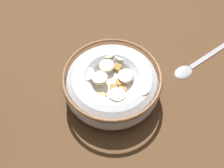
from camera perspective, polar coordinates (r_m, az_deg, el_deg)
ground_plane at (r=51.43cm, az=-0.00°, el=-2.44°), size 123.94×123.94×2.00cm
cereal_bowl at (r=47.94cm, az=0.01°, el=0.09°), size 18.02×18.02×5.99cm
spoon at (r=56.50cm, az=17.43°, el=3.94°), size 15.11×11.51×0.80cm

